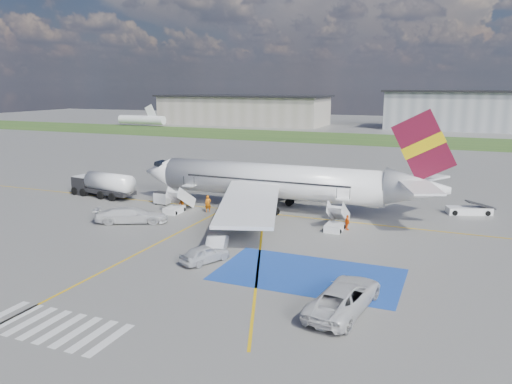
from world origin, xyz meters
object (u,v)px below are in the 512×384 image
(airliner, at_px, (283,182))
(gpu_cart, at_px, (162,199))
(fuel_tanker, at_px, (104,187))
(car_silver_b, at_px, (217,243))
(belt_loader, at_px, (469,211))
(van_white_b, at_px, (131,213))
(van_white_a, at_px, (345,292))
(car_silver_a, at_px, (205,254))

(airliner, distance_m, gpu_cart, 15.03)
(fuel_tanker, relative_size, car_silver_b, 2.14)
(fuel_tanker, xyz_separation_m, gpu_cart, (9.21, -0.57, -0.67))
(fuel_tanker, relative_size, gpu_cart, 5.10)
(fuel_tanker, relative_size, belt_loader, 1.83)
(fuel_tanker, height_order, belt_loader, fuel_tanker)
(van_white_b, bearing_deg, airliner, -74.90)
(airliner, xyz_separation_m, fuel_tanker, (-23.74, -2.13, -2.04))
(fuel_tanker, height_order, van_white_a, fuel_tanker)
(gpu_cart, distance_m, van_white_b, 8.46)
(van_white_a, bearing_deg, car_silver_a, -11.30)
(airliner, xyz_separation_m, van_white_b, (-12.95, -11.00, -2.29))
(belt_loader, bearing_deg, car_silver_b, -151.86)
(fuel_tanker, distance_m, van_white_b, 13.97)
(car_silver_b, bearing_deg, airliner, -112.13)
(belt_loader, height_order, van_white_a, van_white_a)
(gpu_cart, bearing_deg, car_silver_b, -39.41)
(gpu_cart, bearing_deg, van_white_b, -75.76)
(airliner, distance_m, van_white_b, 17.14)
(fuel_tanker, xyz_separation_m, van_white_b, (10.80, -8.87, -0.25))
(car_silver_b, bearing_deg, van_white_a, 130.29)
(car_silver_a, height_order, van_white_b, van_white_b)
(gpu_cart, xyz_separation_m, car_silver_b, (14.08, -13.04, 0.06))
(fuel_tanker, xyz_separation_m, car_silver_b, (23.29, -13.61, -0.61))
(van_white_a, bearing_deg, belt_loader, -96.92)
(van_white_b, bearing_deg, car_silver_a, -146.08)
(airliner, height_order, belt_loader, airliner)
(fuel_tanker, height_order, car_silver_b, fuel_tanker)
(car_silver_a, bearing_deg, gpu_cart, -23.37)
(belt_loader, relative_size, van_white_b, 0.94)
(belt_loader, distance_m, van_white_b, 37.28)
(van_white_b, bearing_deg, gpu_cart, -14.41)
(car_silver_a, xyz_separation_m, van_white_b, (-12.83, 7.65, 0.37))
(fuel_tanker, xyz_separation_m, belt_loader, (43.69, 8.66, -0.97))
(airliner, height_order, gpu_cart, airliner)
(van_white_a, relative_size, van_white_b, 1.11)
(fuel_tanker, bearing_deg, gpu_cart, 5.21)
(gpu_cart, xyz_separation_m, van_white_a, (26.89, -20.21, 0.48))
(gpu_cart, height_order, van_white_b, van_white_b)
(belt_loader, height_order, car_silver_a, belt_loader)
(gpu_cart, xyz_separation_m, belt_loader, (34.49, 9.22, -0.31))
(gpu_cart, distance_m, car_silver_b, 19.20)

